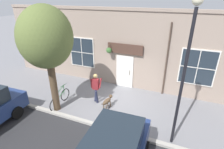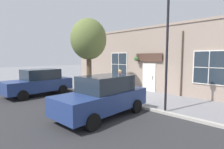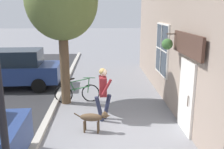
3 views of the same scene
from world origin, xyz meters
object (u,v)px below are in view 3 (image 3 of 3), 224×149
dog_on_leash (93,118)px  parked_car_nearest_curb (13,69)px  leaning_bicycle (77,93)px  street_tree_by_curb (63,4)px  pedestrian_walking (103,89)px

dog_on_leash → parked_car_nearest_curb: parked_car_nearest_curb is taller
parked_car_nearest_curb → leaning_bicycle: bearing=146.4°
leaning_bicycle → street_tree_by_curb: bearing=7.7°
pedestrian_walking → street_tree_by_curb: 3.40m
pedestrian_walking → street_tree_by_curb: street_tree_by_curb is taller
pedestrian_walking → dog_on_leash: bearing=70.2°
street_tree_by_curb → parked_car_nearest_curb: (2.67, -2.09, -2.80)m
pedestrian_walking → dog_on_leash: (0.29, 0.82, -0.59)m
street_tree_by_curb → leaning_bicycle: size_ratio=2.98×
dog_on_leash → parked_car_nearest_curb: bearing=-50.5°
street_tree_by_curb → leaning_bicycle: bearing=-172.3°
dog_on_leash → parked_car_nearest_curb: (3.75, -4.55, 0.43)m
dog_on_leash → leaning_bicycle: bearing=-74.7°
street_tree_by_curb → parked_car_nearest_curb: 4.40m
dog_on_leash → parked_car_nearest_curb: size_ratio=0.24×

